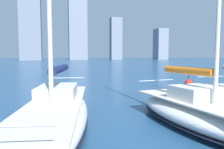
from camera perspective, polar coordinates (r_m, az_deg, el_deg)
The scene contains 4 objects.
city_skyline at distance 161.14m, azimuth -14.97°, elevation 11.10°, with size 165.13×23.95×47.54m.
sailboat_orange at distance 9.65m, azimuth 22.56°, elevation -8.97°, with size 3.73×7.86×11.27m.
sailboat_navy at distance 8.72m, azimuth -14.51°, elevation -9.89°, with size 4.00×9.78×12.92m.
channel_buoy at distance 21.64m, azimuth 19.32°, elevation -2.10°, with size 0.70×0.70×1.40m.
Camera 1 is at (2.03, 0.93, 2.89)m, focal length 35.00 mm.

